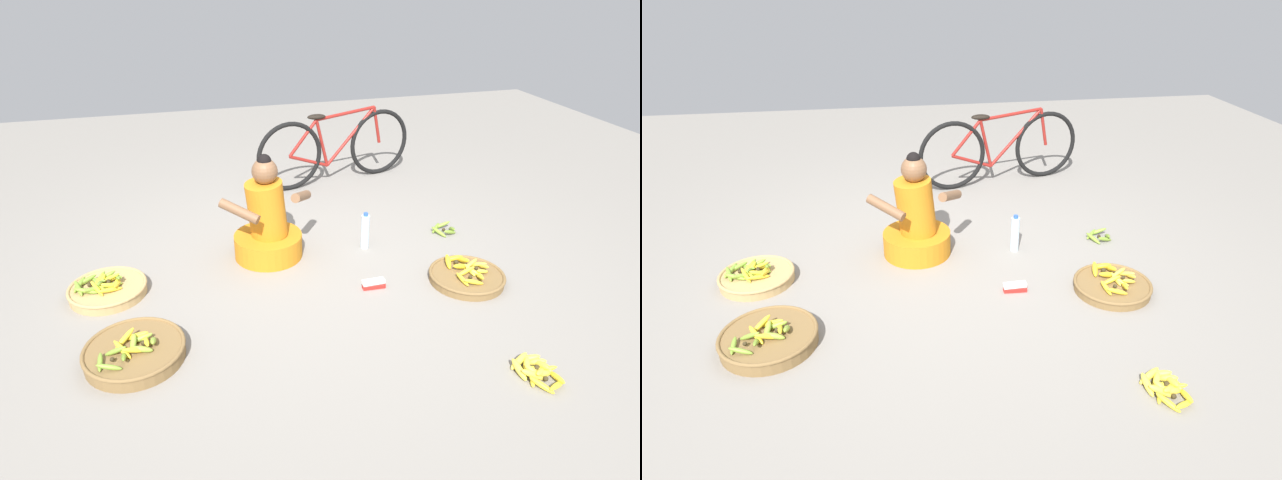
% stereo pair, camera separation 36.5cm
% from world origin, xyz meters
% --- Properties ---
extents(ground_plane, '(10.00, 10.00, 0.00)m').
position_xyz_m(ground_plane, '(0.00, 0.00, 0.00)').
color(ground_plane, gray).
extents(vendor_woman_front, '(0.73, 0.55, 0.82)m').
position_xyz_m(vendor_woman_front, '(-0.27, 0.30, 0.26)').
color(vendor_woman_front, orange).
rests_on(vendor_woman_front, ground).
extents(bicycle_leaning, '(1.68, 0.39, 0.73)m').
position_xyz_m(bicycle_leaning, '(0.67, 1.66, 0.36)').
color(bicycle_leaning, black).
rests_on(bicycle_leaning, ground).
extents(banana_basket_front_center, '(0.52, 0.52, 0.15)m').
position_xyz_m(banana_basket_front_center, '(-1.44, 0.05, 0.05)').
color(banana_basket_front_center, tan).
rests_on(banana_basket_front_center, ground).
extents(banana_basket_near_vendor, '(0.58, 0.58, 0.16)m').
position_xyz_m(banana_basket_near_vendor, '(-1.24, -0.70, 0.05)').
color(banana_basket_near_vendor, brown).
rests_on(banana_basket_near_vendor, ground).
extents(banana_basket_back_right, '(0.54, 0.54, 0.13)m').
position_xyz_m(banana_basket_back_right, '(1.02, -0.44, 0.04)').
color(banana_basket_back_right, brown).
rests_on(banana_basket_back_right, ground).
extents(loose_bananas_near_bicycle, '(0.24, 0.32, 0.10)m').
position_xyz_m(loose_bananas_near_bicycle, '(0.91, -1.42, 0.03)').
color(loose_bananas_near_bicycle, yellow).
rests_on(loose_bananas_near_bicycle, ground).
extents(loose_bananas_back_left, '(0.22, 0.22, 0.09)m').
position_xyz_m(loose_bananas_back_left, '(1.21, 0.30, 0.03)').
color(loose_bananas_back_left, olive).
rests_on(loose_bananas_back_left, ground).
extents(water_bottle, '(0.07, 0.07, 0.30)m').
position_xyz_m(water_bottle, '(0.48, 0.23, 0.14)').
color(water_bottle, silver).
rests_on(water_bottle, ground).
extents(packet_carton_stack, '(0.16, 0.07, 0.06)m').
position_xyz_m(packet_carton_stack, '(0.35, -0.35, 0.03)').
color(packet_carton_stack, red).
rests_on(packet_carton_stack, ground).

